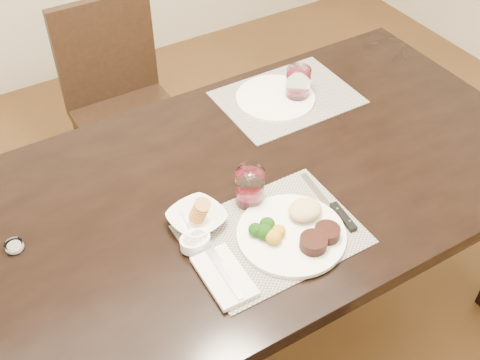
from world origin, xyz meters
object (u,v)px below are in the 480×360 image
steak_knife (336,210)px  far_plate (275,98)px  cracker_bowl (197,218)px  wine_glass_near (250,188)px  chair_far (121,97)px  dinner_plate (297,231)px

steak_knife → far_plate: 0.56m
steak_knife → cracker_bowl: bearing=161.7°
steak_knife → wine_glass_near: wine_glass_near is taller
chair_far → cracker_bowl: bearing=-98.9°
cracker_bowl → wine_glass_near: size_ratio=1.54×
cracker_bowl → far_plate: bearing=36.7°
chair_far → wine_glass_near: size_ratio=7.89×
cracker_bowl → far_plate: (0.51, 0.38, -0.01)m
steak_knife → cracker_bowl: (-0.36, 0.16, 0.01)m
chair_far → steak_knife: 1.22m
dinner_plate → steak_knife: 0.15m
wine_glass_near → far_plate: size_ratio=0.42×
steak_knife → far_plate: bearing=80.7°
cracker_bowl → steak_knife: bearing=-24.3°
chair_far → far_plate: chair_far is taller
dinner_plate → cracker_bowl: 0.27m
dinner_plate → cracker_bowl: (-0.21, 0.18, 0.00)m
steak_knife → wine_glass_near: (-0.19, 0.16, 0.05)m
dinner_plate → far_plate: size_ratio=1.09×
far_plate → dinner_plate: bearing=-118.0°
dinner_plate → steak_knife: size_ratio=1.13×
chair_far → far_plate: bearing=-61.4°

